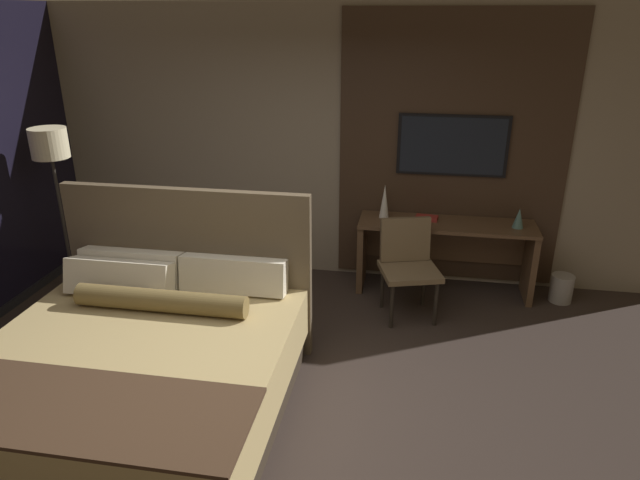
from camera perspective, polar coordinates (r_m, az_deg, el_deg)
name	(u,v)px	position (r m, az deg, el deg)	size (l,w,h in m)	color
ground_plane	(279,422)	(4.25, -4.08, -17.68)	(16.00, 16.00, 0.00)	#332823
wall_back_tv_panel	(350,147)	(5.94, 2.98, 9.23)	(7.20, 0.09, 2.80)	gray
bed	(142,367)	(4.31, -17.41, -12.01)	(2.07, 2.12, 1.40)	#33281E
desk	(445,244)	(5.92, 12.39, -0.40)	(1.74, 0.50, 0.75)	brown
tv	(452,145)	(5.83, 13.10, 9.20)	(1.07, 0.04, 0.60)	black
desk_chair	(408,259)	(5.39, 8.75, -1.89)	(0.63, 0.63, 0.91)	brown
floor_lamp	(52,157)	(5.96, -25.26, 7.49)	(0.34, 0.34, 1.70)	#282623
vase_tall	(384,201)	(5.79, 6.47, 3.89)	(0.10, 0.10, 0.34)	silver
vase_short	(519,218)	(5.82, 19.26, 2.08)	(0.11, 0.11, 0.20)	#4C706B
book	(427,218)	(5.85, 10.61, 2.19)	(0.24, 0.18, 0.03)	maroon
waste_bin	(561,288)	(6.18, 23.00, -4.47)	(0.22, 0.22, 0.28)	gray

